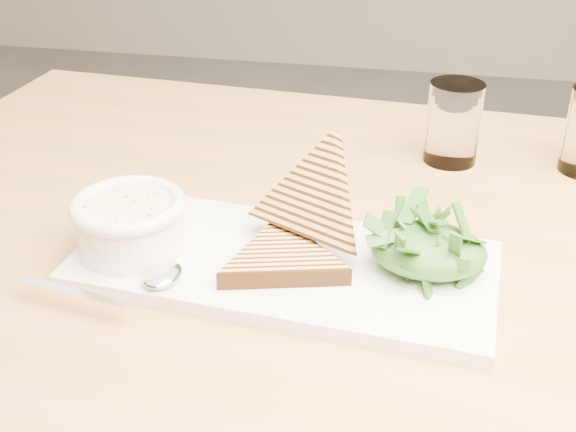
% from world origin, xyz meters
% --- Properties ---
extents(table_top, '(1.31, 0.92, 0.04)m').
position_xyz_m(table_top, '(-0.18, 0.09, 0.75)').
color(table_top, '#B16E3E').
rests_on(table_top, ground).
extents(table_leg_bl, '(0.06, 0.06, 0.73)m').
position_xyz_m(table_leg_bl, '(-0.76, 0.46, 0.36)').
color(table_leg_bl, '#B16E3E').
rests_on(table_leg_bl, ground).
extents(platter, '(0.41, 0.21, 0.01)m').
position_xyz_m(platter, '(-0.27, 0.03, 0.77)').
color(platter, white).
rests_on(platter, table_top).
extents(soup_bowl, '(0.10, 0.10, 0.04)m').
position_xyz_m(soup_bowl, '(-0.42, 0.02, 0.80)').
color(soup_bowl, white).
rests_on(soup_bowl, platter).
extents(soup, '(0.09, 0.09, 0.01)m').
position_xyz_m(soup, '(-0.42, 0.02, 0.83)').
color(soup, beige).
rests_on(soup, soup_bowl).
extents(bowl_rim, '(0.11, 0.11, 0.01)m').
position_xyz_m(bowl_rim, '(-0.42, 0.02, 0.83)').
color(bowl_rim, white).
rests_on(bowl_rim, soup_bowl).
extents(sandwich_flat, '(0.17, 0.17, 0.02)m').
position_xyz_m(sandwich_flat, '(-0.27, 0.02, 0.79)').
color(sandwich_flat, tan).
rests_on(sandwich_flat, platter).
extents(sandwich_lean, '(0.19, 0.19, 0.16)m').
position_xyz_m(sandwich_lean, '(-0.25, 0.07, 0.83)').
color(sandwich_lean, tan).
rests_on(sandwich_lean, sandwich_flat).
extents(salad_base, '(0.11, 0.08, 0.04)m').
position_xyz_m(salad_base, '(-0.14, 0.04, 0.80)').
color(salad_base, '#234A1A').
rests_on(salad_base, platter).
extents(arugula_pile, '(0.11, 0.10, 0.05)m').
position_xyz_m(arugula_pile, '(-0.14, 0.04, 0.81)').
color(arugula_pile, '#2F681E').
rests_on(arugula_pile, platter).
extents(spoon_bowl, '(0.04, 0.05, 0.01)m').
position_xyz_m(spoon_bowl, '(-0.37, -0.02, 0.79)').
color(spoon_bowl, silver).
rests_on(spoon_bowl, platter).
extents(spoon_handle, '(0.11, 0.03, 0.00)m').
position_xyz_m(spoon_handle, '(-0.44, -0.06, 0.78)').
color(spoon_handle, silver).
rests_on(spoon_handle, platter).
extents(glass_near, '(0.07, 0.07, 0.10)m').
position_xyz_m(glass_near, '(-0.12, 0.32, 0.82)').
color(glass_near, white).
rests_on(glass_near, table_top).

